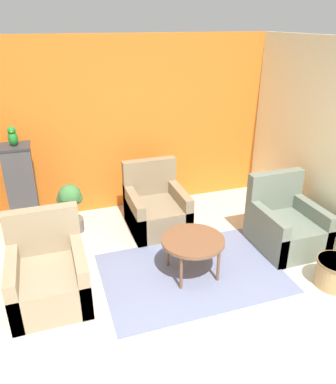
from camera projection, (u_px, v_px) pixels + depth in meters
The scene contains 12 objects.
ground_plane at pixel (224, 352), 3.42m from camera, with size 20.00×20.00×0.00m, color beige.
wall_back_accent at pixel (134, 126), 5.66m from camera, with size 4.33×0.06×2.59m.
wall_right at pixel (323, 143), 4.87m from camera, with size 0.06×3.21×2.59m.
area_rug at pixel (192, 273), 4.48m from camera, with size 2.11×1.46×0.01m.
coffee_table at pixel (193, 242), 4.30m from camera, with size 0.73×0.73×0.48m.
armchair_left at pixel (49, 276), 3.97m from camera, with size 0.78×0.87×0.93m.
armchair_right at pixel (285, 226), 4.93m from camera, with size 0.78×0.87×0.93m.
armchair_middle at pixel (156, 209), 5.36m from camera, with size 0.78×0.87×0.93m.
birdcage at pixel (23, 193), 5.08m from camera, with size 0.50×0.50×1.29m.
parrot at pixel (13, 136), 4.75m from camera, with size 0.12×0.22×0.26m.
potted_plant at pixel (71, 204), 5.20m from camera, with size 0.35×0.32×0.71m.
wicker_basket at pixel (335, 272), 4.22m from camera, with size 0.44×0.44×0.32m.
Camera 1 is at (-1.28, -2.19, 2.77)m, focal length 35.00 mm.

